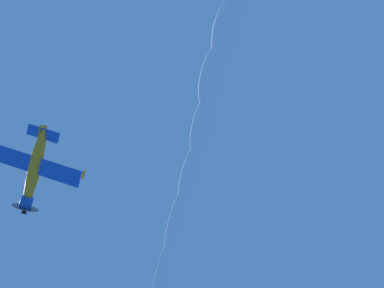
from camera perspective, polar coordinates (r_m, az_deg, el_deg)
airplane_left_wingman at (r=83.08m, az=-10.66°, el=-1.75°), size 9.01×8.68×3.62m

